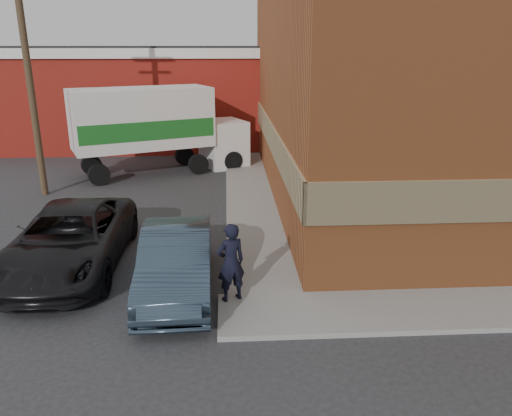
# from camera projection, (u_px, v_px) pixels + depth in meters

# --- Properties ---
(ground) EXTENTS (90.00, 90.00, 0.00)m
(ground) POSITION_uv_depth(u_px,v_px,m) (240.00, 298.00, 11.70)
(ground) COLOR #28282B
(ground) RESTS_ON ground
(brick_building) EXTENTS (14.25, 18.25, 9.36)m
(brick_building) POSITION_uv_depth(u_px,v_px,m) (452.00, 71.00, 19.24)
(brick_building) COLOR #A15429
(brick_building) RESTS_ON ground
(sidewalk_west) EXTENTS (1.80, 18.00, 0.12)m
(sidewalk_west) POSITION_uv_depth(u_px,v_px,m) (249.00, 190.00, 20.25)
(sidewalk_west) COLOR gray
(sidewalk_west) RESTS_ON ground
(warehouse) EXTENTS (16.30, 8.30, 5.60)m
(warehouse) POSITION_uv_depth(u_px,v_px,m) (129.00, 95.00, 29.46)
(warehouse) COLOR maroon
(warehouse) RESTS_ON ground
(utility_pole) EXTENTS (2.00, 0.26, 9.00)m
(utility_pole) POSITION_uv_depth(u_px,v_px,m) (28.00, 71.00, 18.34)
(utility_pole) COLOR brown
(utility_pole) RESTS_ON ground
(man) EXTENTS (0.79, 0.67, 1.83)m
(man) POSITION_uv_depth(u_px,v_px,m) (231.00, 262.00, 11.12)
(man) COLOR black
(man) RESTS_ON sidewalk_south
(sedan) EXTENTS (1.77, 4.72, 1.54)m
(sedan) POSITION_uv_depth(u_px,v_px,m) (176.00, 261.00, 11.85)
(sedan) COLOR #2E3D4D
(sedan) RESTS_ON ground
(suv_a) EXTENTS (2.69, 5.82, 1.62)m
(suv_a) POSITION_uv_depth(u_px,v_px,m) (70.00, 239.00, 13.06)
(suv_a) COLOR black
(suv_a) RESTS_ON ground
(box_truck) EXTENTS (8.13, 5.17, 3.87)m
(box_truck) POSITION_uv_depth(u_px,v_px,m) (159.00, 124.00, 22.54)
(box_truck) COLOR white
(box_truck) RESTS_ON ground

